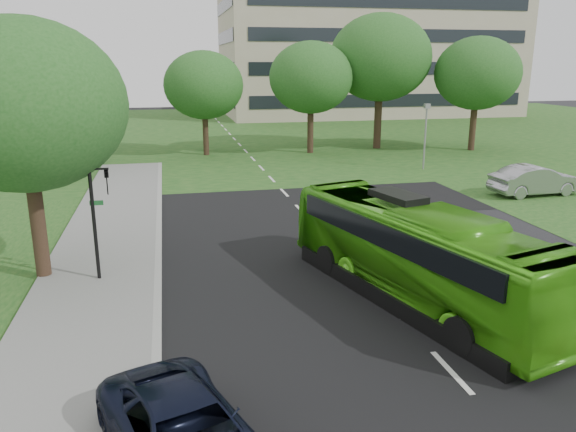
% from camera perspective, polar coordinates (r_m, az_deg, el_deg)
% --- Properties ---
extents(ground, '(160.00, 160.00, 0.00)m').
position_cam_1_polar(ground, '(19.78, 8.06, -6.67)').
color(ground, black).
rests_on(ground, ground).
extents(street_surfaces, '(120.00, 120.00, 0.15)m').
position_cam_1_polar(street_surfaces, '(41.03, -3.42, 5.08)').
color(street_surfaces, black).
rests_on(street_surfaces, ground).
extents(office_building, '(40.10, 20.10, 25.00)m').
position_cam_1_polar(office_building, '(84.23, 7.99, 18.79)').
color(office_building, tan).
rests_on(office_building, ground).
extents(tree_park_a, '(6.47, 6.47, 8.59)m').
position_cam_1_polar(tree_park_a, '(43.15, -21.72, 12.32)').
color(tree_park_a, black).
rests_on(tree_park_a, ground).
extents(tree_park_b, '(6.29, 6.29, 8.25)m').
position_cam_1_polar(tree_park_b, '(46.01, -8.55, 13.01)').
color(tree_park_b, black).
rests_on(tree_park_b, ground).
extents(tree_park_c, '(6.78, 6.78, 9.00)m').
position_cam_1_polar(tree_park_c, '(46.66, 2.34, 13.86)').
color(tree_park_c, black).
rests_on(tree_park_c, ground).
extents(tree_park_d, '(8.57, 8.57, 11.33)m').
position_cam_1_polar(tree_park_d, '(49.81, 9.37, 15.58)').
color(tree_park_d, black).
rests_on(tree_park_d, ground).
extents(tree_park_e, '(7.07, 7.07, 9.43)m').
position_cam_1_polar(tree_park_e, '(50.56, 18.69, 13.55)').
color(tree_park_e, black).
rests_on(tree_park_e, ground).
extents(tree_park_f, '(7.81, 7.81, 10.42)m').
position_cam_1_polar(tree_park_f, '(50.62, -27.18, 13.47)').
color(tree_park_f, black).
rests_on(tree_park_f, ground).
extents(tree_side_near, '(6.65, 6.65, 8.84)m').
position_cam_1_polar(tree_side_near, '(20.46, -25.28, 10.09)').
color(tree_side_near, black).
rests_on(tree_side_near, ground).
extents(bus, '(5.46, 11.28, 3.06)m').
position_cam_1_polar(bus, '(18.20, 12.98, -3.76)').
color(bus, '#46AD17').
rests_on(bus, ground).
extents(sedan, '(5.29, 2.13, 1.71)m').
position_cam_1_polar(sedan, '(34.95, 23.82, 3.34)').
color(sedan, '#9C9CA1').
rests_on(sedan, ground).
extents(traffic_light, '(0.71, 0.20, 4.41)m').
position_cam_1_polar(traffic_light, '(19.88, -18.81, 0.62)').
color(traffic_light, black).
rests_on(traffic_light, ground).
extents(camera_pole, '(0.38, 0.33, 4.58)m').
position_cam_1_polar(camera_pole, '(40.57, 13.82, 8.73)').
color(camera_pole, gray).
rests_on(camera_pole, ground).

